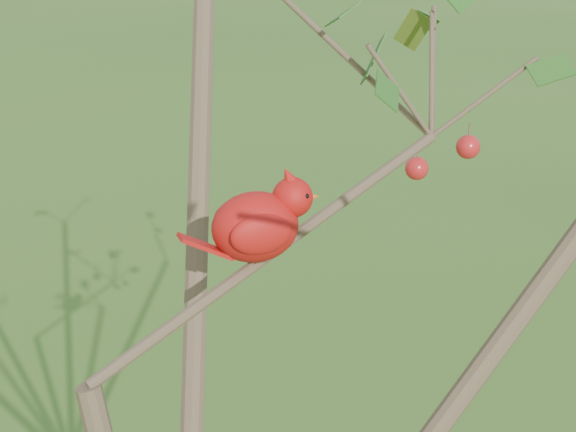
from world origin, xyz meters
name	(u,v)px	position (x,y,z in m)	size (l,w,h in m)	color
crabapple_tree	(183,282)	(0.03, -0.02, 2.12)	(2.35, 2.05, 2.95)	#483527
cardinal	(260,223)	(0.22, 0.08, 2.12)	(0.21, 0.13, 0.15)	red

